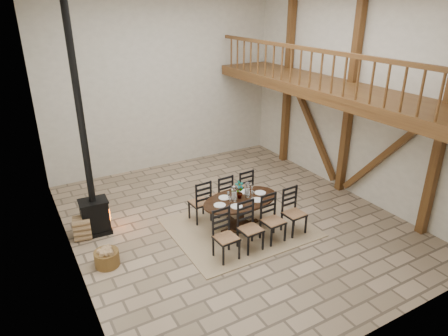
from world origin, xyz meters
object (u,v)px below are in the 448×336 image
log_basket (107,258)px  log_stack (82,228)px  dining_table (242,215)px  wood_stove (91,186)px

log_basket → log_stack: log_stack is taller
dining_table → wood_stove: size_ratio=0.44×
wood_stove → log_basket: bearing=-91.5°
wood_stove → log_stack: size_ratio=10.11×
dining_table → log_basket: size_ratio=4.67×
dining_table → log_stack: size_ratio=4.49×
log_basket → log_stack: size_ratio=0.96×
wood_stove → log_basket: size_ratio=10.52×
dining_table → log_stack: 3.48m
dining_table → log_basket: bearing=173.2°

